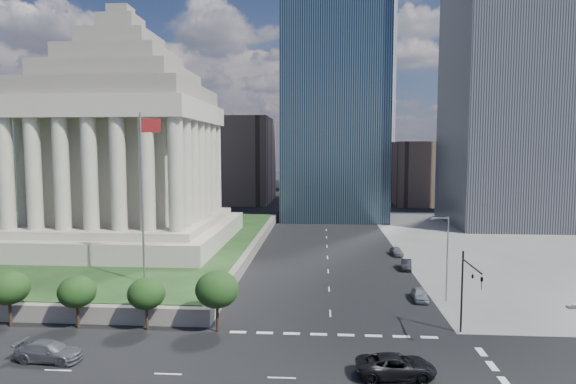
# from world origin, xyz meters

# --- Properties ---
(ground) EXTENTS (500.00, 500.00, 0.00)m
(ground) POSITION_xyz_m (0.00, 100.00, 0.00)
(ground) COLOR black
(ground) RESTS_ON ground
(plaza_terrace) EXTENTS (66.00, 70.00, 1.80)m
(plaza_terrace) POSITION_xyz_m (-45.00, 50.00, 0.90)
(plaza_terrace) COLOR slate
(plaza_terrace) RESTS_ON ground
(plaza_lawn) EXTENTS (64.00, 68.00, 0.10)m
(plaza_lawn) POSITION_xyz_m (-45.00, 50.00, 1.85)
(plaza_lawn) COLOR #1A3114
(plaza_lawn) RESTS_ON plaza_terrace
(war_memorial) EXTENTS (34.00, 34.00, 39.00)m
(war_memorial) POSITION_xyz_m (-34.00, 48.00, 21.40)
(war_memorial) COLOR gray
(war_memorial) RESTS_ON plaza_lawn
(flagpole) EXTENTS (2.52, 0.24, 20.00)m
(flagpole) POSITION_xyz_m (-21.83, 24.00, 13.11)
(flagpole) COLOR slate
(flagpole) RESTS_ON plaza_lawn
(midrise_glass) EXTENTS (26.00, 26.00, 60.00)m
(midrise_glass) POSITION_xyz_m (2.00, 95.00, 30.00)
(midrise_glass) COLOR black
(midrise_glass) RESTS_ON ground
(highrise_ne) EXTENTS (26.00, 28.00, 100.00)m
(highrise_ne) POSITION_xyz_m (42.00, 85.00, 50.00)
(highrise_ne) COLOR black
(highrise_ne) RESTS_ON ground
(building_filler_ne) EXTENTS (20.00, 30.00, 20.00)m
(building_filler_ne) POSITION_xyz_m (32.00, 130.00, 10.00)
(building_filler_ne) COLOR brown
(building_filler_ne) RESTS_ON ground
(building_filler_nw) EXTENTS (24.00, 30.00, 28.00)m
(building_filler_nw) POSITION_xyz_m (-30.00, 130.00, 14.00)
(building_filler_nw) COLOR brown
(building_filler_nw) RESTS_ON ground
(traffic_signal_ne) EXTENTS (0.30, 5.74, 8.00)m
(traffic_signal_ne) POSITION_xyz_m (12.50, 13.70, 5.25)
(traffic_signal_ne) COLOR black
(traffic_signal_ne) RESTS_ON ground
(street_lamp_north) EXTENTS (2.13, 0.22, 10.00)m
(street_lamp_north) POSITION_xyz_m (13.33, 25.00, 5.66)
(street_lamp_north) COLOR slate
(street_lamp_north) RESTS_ON ground
(pickup_truck) EXTENTS (6.41, 3.37, 1.72)m
(pickup_truck) POSITION_xyz_m (4.86, 5.86, 0.86)
(pickup_truck) COLOR black
(pickup_truck) RESTS_ON ground
(suv_grey) EXTENTS (2.66, 5.76, 1.63)m
(suv_grey) POSITION_xyz_m (-23.68, 6.67, 0.82)
(suv_grey) COLOR #4D4E53
(suv_grey) RESTS_ON ground
(parked_sedan_near) EXTENTS (1.86, 4.22, 1.41)m
(parked_sedan_near) POSITION_xyz_m (10.55, 25.28, 0.71)
(parked_sedan_near) COLOR gray
(parked_sedan_near) RESTS_ON ground
(parked_sedan_mid) EXTENTS (2.14, 4.47, 1.41)m
(parked_sedan_mid) POSITION_xyz_m (11.50, 40.04, 0.71)
(parked_sedan_mid) COLOR black
(parked_sedan_mid) RESTS_ON ground
(parked_sedan_far) EXTENTS (4.31, 2.08, 1.42)m
(parked_sedan_far) POSITION_xyz_m (11.50, 49.38, 0.71)
(parked_sedan_far) COLOR slate
(parked_sedan_far) RESTS_ON ground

